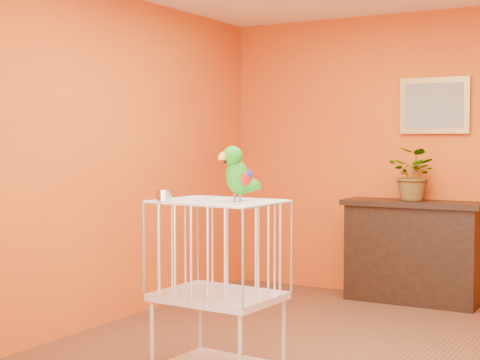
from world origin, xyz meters
The scene contains 7 objects.
room_shell centered at (0.00, 0.00, 1.58)m, with size 4.50×4.50×4.50m.
console_cabinet centered at (-0.13, 2.04, 0.45)m, with size 1.22×0.44×0.91m.
potted_plant centered at (-0.12, 2.00, 1.09)m, with size 0.42×0.47×0.37m, color #26722D.
framed_picture centered at (0.00, 2.22, 1.75)m, with size 0.62×0.04×0.50m.
birdcage centered at (-0.52, -0.63, 0.56)m, with size 0.73×0.58×1.08m.
feed_cup centered at (-0.79, -0.82, 1.11)m, with size 0.09×0.09×0.06m, color silver.
parrot centered at (-0.40, -0.61, 1.24)m, with size 0.19×0.29×0.33m.
Camera 1 is at (1.74, -4.34, 1.43)m, focal length 55.00 mm.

